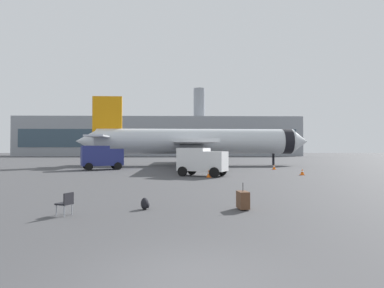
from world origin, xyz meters
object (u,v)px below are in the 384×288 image
object	(u,v)px
service_truck	(102,156)
safety_cone_far	(209,174)
cargo_van	(202,160)
rolling_suitcase	(243,200)
traveller_backpack	(145,204)
safety_cone_near	(274,167)
safety_cone_mid	(302,172)
gate_chair	(66,202)
airplane_at_gate	(195,142)

from	to	relation	value
service_truck	safety_cone_far	distance (m)	16.28
cargo_van	service_truck	bearing A→B (deg)	141.49
rolling_suitcase	traveller_backpack	bearing A→B (deg)	178.39
rolling_suitcase	safety_cone_near	bearing A→B (deg)	71.15
rolling_suitcase	traveller_backpack	xyz separation A→B (m)	(-4.04, 0.11, -0.16)
safety_cone_mid	traveller_backpack	world-z (taller)	safety_cone_mid
service_truck	gate_chair	distance (m)	26.87
safety_cone_far	traveller_backpack	world-z (taller)	safety_cone_far
cargo_van	gate_chair	bearing A→B (deg)	-109.56
service_truck	safety_cone_far	world-z (taller)	service_truck
gate_chair	airplane_at_gate	bearing A→B (deg)	80.51
gate_chair	rolling_suitcase	bearing A→B (deg)	8.50
cargo_van	traveller_backpack	distance (m)	16.19
airplane_at_gate	cargo_van	world-z (taller)	airplane_at_gate
safety_cone_far	rolling_suitcase	xyz separation A→B (m)	(0.28, -14.54, 0.05)
rolling_suitcase	gate_chair	world-z (taller)	rolling_suitcase
safety_cone_near	gate_chair	xyz separation A→B (m)	(-15.40, -26.06, 0.18)
safety_cone_far	safety_cone_near	bearing A→B (deg)	49.97
rolling_suitcase	traveller_backpack	distance (m)	4.04
safety_cone_near	rolling_suitcase	size ratio (longest dim) A/B	0.59
safety_cone_near	safety_cone_mid	size ratio (longest dim) A/B	1.07
traveller_backpack	gate_chair	xyz separation A→B (m)	(-2.81, -1.14, 0.27)
airplane_at_gate	safety_cone_mid	world-z (taller)	airplane_at_gate
safety_cone_mid	safety_cone_far	bearing A→B (deg)	-165.96
cargo_van	safety_cone_near	size ratio (longest dim) A/B	7.39
cargo_van	safety_cone_near	world-z (taller)	cargo_van
airplane_at_gate	rolling_suitcase	bearing A→B (deg)	-88.59
cargo_van	gate_chair	xyz separation A→B (m)	(-6.02, -16.96, -0.95)
traveller_backpack	safety_cone_near	bearing A→B (deg)	63.21
safety_cone_far	gate_chair	world-z (taller)	gate_chair
gate_chair	cargo_van	bearing A→B (deg)	70.44
service_truck	safety_cone_near	xyz separation A→B (m)	(21.04, -0.19, -1.28)
cargo_van	rolling_suitcase	size ratio (longest dim) A/B	4.39
safety_cone_near	traveller_backpack	xyz separation A→B (m)	(-12.58, -24.92, -0.09)
gate_chair	safety_cone_far	bearing A→B (deg)	67.09
cargo_van	airplane_at_gate	bearing A→B (deg)	90.10
airplane_at_gate	safety_cone_near	world-z (taller)	airplane_at_gate
safety_cone_far	gate_chair	bearing A→B (deg)	-112.91
airplane_at_gate	safety_cone_far	xyz separation A→B (m)	(0.58, -20.28, -3.32)
cargo_van	rolling_suitcase	bearing A→B (deg)	-87.04
cargo_van	safety_cone_mid	distance (m)	9.83
rolling_suitcase	gate_chair	bearing A→B (deg)	-171.50
rolling_suitcase	service_truck	bearing A→B (deg)	116.35
service_truck	cargo_van	distance (m)	14.92
airplane_at_gate	safety_cone_near	distance (m)	13.97
airplane_at_gate	safety_cone_mid	distance (m)	20.74
airplane_at_gate	gate_chair	xyz separation A→B (m)	(-5.99, -35.84, -3.16)
cargo_van	safety_cone_near	bearing A→B (deg)	44.16
safety_cone_far	cargo_van	bearing A→B (deg)	111.44
safety_cone_near	safety_cone_mid	bearing A→B (deg)	-87.57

